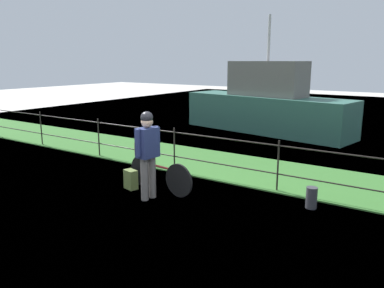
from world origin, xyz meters
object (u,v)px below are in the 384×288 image
(mooring_bollard, at_px, (311,198))
(cyclist_person, at_px, (148,148))
(bicycle_main, at_px, (159,174))
(moored_boat_near, at_px, (266,106))
(wooden_crate, at_px, (146,149))
(backpack_on_paving, at_px, (131,179))
(terrier_dog, at_px, (146,139))

(mooring_bollard, bearing_deg, cyclist_person, -155.23)
(bicycle_main, xyz_separation_m, mooring_bollard, (2.84, 0.79, -0.16))
(cyclist_person, xyz_separation_m, moored_boat_near, (-0.96, 7.82, -0.05))
(wooden_crate, height_order, moored_boat_near, moored_boat_near)
(cyclist_person, xyz_separation_m, backpack_on_paving, (-0.68, 0.24, -0.80))
(bicycle_main, relative_size, wooden_crate, 4.71)
(bicycle_main, height_order, wooden_crate, wooden_crate)
(cyclist_person, distance_m, backpack_on_paving, 1.08)
(terrier_dog, bearing_deg, moored_boat_near, 93.89)
(terrier_dog, height_order, moored_boat_near, moored_boat_near)
(backpack_on_paving, xyz_separation_m, moored_boat_near, (-0.29, 7.59, 0.76))
(backpack_on_paving, xyz_separation_m, mooring_bollard, (3.41, 1.02, -0.01))
(terrier_dog, distance_m, cyclist_person, 0.69)
(wooden_crate, distance_m, backpack_on_paving, 0.69)
(backpack_on_paving, bearing_deg, bicycle_main, 37.00)
(cyclist_person, distance_m, mooring_bollard, 3.11)
(wooden_crate, height_order, cyclist_person, cyclist_person)
(cyclist_person, xyz_separation_m, mooring_bollard, (2.73, 1.26, -0.81))
(cyclist_person, bearing_deg, mooring_bollard, 24.77)
(cyclist_person, height_order, moored_boat_near, moored_boat_near)
(bicycle_main, bearing_deg, wooden_crate, 173.14)
(terrier_dog, xyz_separation_m, cyclist_person, (0.47, -0.51, -0.02))
(backpack_on_paving, height_order, moored_boat_near, moored_boat_near)
(bicycle_main, distance_m, cyclist_person, 0.81)
(bicycle_main, height_order, moored_boat_near, moored_boat_near)
(terrier_dog, distance_m, backpack_on_paving, 0.89)
(terrier_dog, bearing_deg, mooring_bollard, 13.19)
(terrier_dog, bearing_deg, wooden_crate, 173.14)
(terrier_dog, relative_size, moored_boat_near, 0.05)
(backpack_on_paving, bearing_deg, cyclist_person, -4.34)
(terrier_dog, distance_m, mooring_bollard, 3.38)
(wooden_crate, distance_m, cyclist_person, 0.74)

